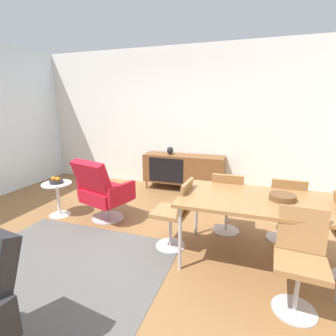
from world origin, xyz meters
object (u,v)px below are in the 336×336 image
dining_table (257,202)px  fruit_bowl (56,181)px  sideboard (183,169)px  dining_chair_back_right (285,207)px  dining_chair_back_left (227,200)px  lounge_chair_red (103,190)px  dining_chair_near_window (175,211)px  vase_cobalt (170,151)px  dining_chair_front_right (300,257)px  wooden_bowl_on_table (282,197)px  side_table_round (58,195)px

dining_table → fruit_bowl: dining_table is taller
sideboard → dining_chair_back_right: size_ratio=1.87×
dining_chair_back_left → sideboard: bearing=123.3°
dining_table → lounge_chair_red: lounge_chair_red is taller
lounge_chair_red → dining_chair_near_window: bearing=-17.4°
vase_cobalt → dining_table: (1.65, -2.11, -0.10)m
dining_chair_front_right → fruit_bowl: dining_chair_front_right is taller
sideboard → wooden_bowl_on_table: size_ratio=6.15×
sideboard → lounge_chair_red: size_ratio=1.69×
dining_chair_front_right → dining_chair_near_window: bearing=155.9°
dining_chair_back_left → dining_chair_front_right: (0.70, -1.12, 0.00)m
vase_cobalt → fruit_bowl: vase_cobalt is taller
sideboard → wooden_bowl_on_table: 2.65m
vase_cobalt → wooden_bowl_on_table: size_ratio=0.58×
dining_chair_near_window → side_table_round: 2.03m
dining_table → wooden_bowl_on_table: (0.24, 0.03, 0.07)m
dining_chair_near_window → lounge_chair_red: 1.30m
dining_chair_near_window → dining_chair_back_left: same height
dining_chair_near_window → dining_chair_back_left: size_ratio=1.00×
fruit_bowl → dining_table: bearing=-6.2°
wooden_bowl_on_table → side_table_round: wooden_bowl_on_table is taller
wooden_bowl_on_table → dining_chair_front_right: (0.11, -0.59, -0.30)m
sideboard → dining_chair_back_right: dining_chair_back_right is taller
side_table_round → vase_cobalt: bearing=55.3°
dining_table → side_table_round: (-2.89, 0.31, -0.38)m
sideboard → dining_table: dining_table is taller
dining_chair_front_right → fruit_bowl: bearing=165.0°
dining_table → sideboard: bearing=122.9°
vase_cobalt → dining_chair_back_right: bearing=-37.8°
dining_chair_back_right → dining_chair_front_right: size_ratio=1.00×
dining_chair_back_right → wooden_bowl_on_table: bearing=-101.5°
sideboard → fruit_bowl: (-1.53, -1.80, 0.12)m
wooden_bowl_on_table → lounge_chair_red: size_ratio=0.27×
dining_chair_back_right → lounge_chair_red: 2.48m
sideboard → dining_chair_front_right: (1.72, -2.67, 0.03)m
dining_table → dining_chair_back_right: 0.70m
sideboard → dining_chair_back_left: size_ratio=1.87×
lounge_chair_red → side_table_round: 0.78m
dining_chair_near_window → dining_chair_front_right: same height
vase_cobalt → dining_chair_front_right: vase_cobalt is taller
wooden_bowl_on_table → dining_chair_near_window: (-1.13, -0.04, -0.30)m
dining_chair_back_right → fruit_bowl: (-3.24, -0.25, 0.09)m
wooden_bowl_on_table → lounge_chair_red: bearing=171.6°
dining_chair_back_right → dining_chair_back_left: bearing=180.0°
dining_chair_back_right → side_table_round: dining_chair_back_right is taller
dining_chair_front_right → side_table_round: bearing=164.9°
dining_chair_near_window → fruit_bowl: dining_chair_near_window is taller
dining_table → side_table_round: bearing=173.8°
dining_chair_back_left → dining_chair_near_window: bearing=-133.9°
vase_cobalt → dining_chair_front_right: (2.00, -2.67, -0.33)m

